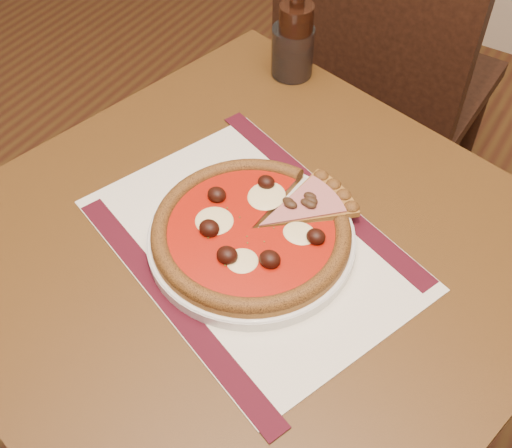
% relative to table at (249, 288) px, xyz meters
% --- Properties ---
extents(table, '(0.97, 0.97, 0.75)m').
position_rel_table_xyz_m(table, '(0.00, 0.00, 0.00)').
color(table, '#553414').
rests_on(table, ground).
extents(chair_far, '(0.46, 0.46, 0.96)m').
position_rel_table_xyz_m(chair_far, '(-0.10, 0.76, -0.10)').
color(chair_far, black).
rests_on(chair_far, ground).
extents(placemat, '(0.55, 0.47, 0.00)m').
position_rel_table_xyz_m(placemat, '(0.00, 0.01, 0.10)').
color(placemat, silver).
rests_on(placemat, table).
extents(plate, '(0.30, 0.30, 0.02)m').
position_rel_table_xyz_m(plate, '(0.00, 0.01, 0.11)').
color(plate, white).
rests_on(plate, placemat).
extents(pizza, '(0.28, 0.28, 0.04)m').
position_rel_table_xyz_m(pizza, '(0.00, 0.01, 0.13)').
color(pizza, '#A06626').
rests_on(pizza, plate).
extents(ham_slice, '(0.11, 0.15, 0.02)m').
position_rel_table_xyz_m(ham_slice, '(0.06, 0.09, 0.13)').
color(ham_slice, '#A06626').
rests_on(ham_slice, plate).
extents(water_glass, '(0.10, 0.10, 0.09)m').
position_rel_table_xyz_m(water_glass, '(-0.15, 0.40, 0.15)').
color(water_glass, white).
rests_on(water_glass, table).
extents(bottle, '(0.06, 0.06, 0.20)m').
position_rel_table_xyz_m(bottle, '(-0.15, 0.39, 0.18)').
color(bottle, '#37190D').
rests_on(bottle, table).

